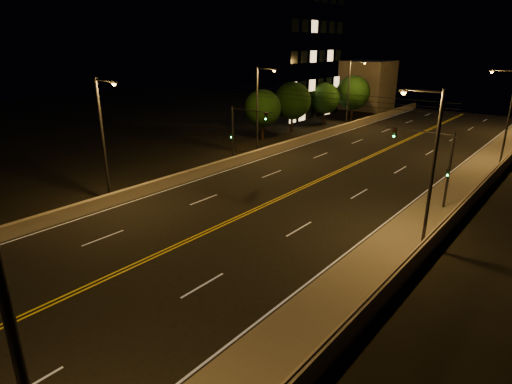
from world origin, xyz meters
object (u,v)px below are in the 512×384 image
Objects in this scene: streetlight_5 at (259,106)px; tree_0 at (262,108)px; building_tower at (253,14)px; tree_1 at (292,101)px; tree_2 at (324,98)px; traffic_signal_right at (435,160)px; traffic_signal_left at (240,129)px; streetlight_4 at (104,133)px; streetlight_1 at (429,160)px; streetlight_2 at (507,112)px; tree_3 at (353,93)px; streetlight_6 at (350,90)px.

streetlight_5 reaches higher than tree_0.
streetlight_5 is at bearing -49.28° from building_tower.
tree_2 is (0.50, 7.76, -0.38)m from tree_1.
traffic_signal_right is 1.00× the size of traffic_signal_left.
streetlight_4 reaches higher than tree_0.
streetlight_5 is 1.38× the size of tree_1.
tree_1 is at bearing 108.97° from streetlight_5.
traffic_signal_left is at bearing 161.22° from streetlight_1.
streetlight_5 is at bearing -79.24° from tree_2.
tree_2 is (-3.92, 39.25, -1.50)m from streetlight_4.
streetlight_4 is at bearing -161.31° from streetlight_1.
traffic_signal_right is at bearing -35.48° from tree_1.
traffic_signal_right is at bearing -95.49° from streetlight_2.
tree_3 is at bearing 95.84° from traffic_signal_left.
streetlight_5 is 26.06m from tree_3.
streetlight_6 reaches higher than tree_3.
tree_2 is at bearing 87.14° from tree_0.
streetlight_5 reaches higher than tree_2.
traffic_signal_right is (19.90, 14.16, -1.69)m from streetlight_4.
streetlight_2 is at bearing 38.52° from traffic_signal_left.
streetlight_1 is at bearing -57.91° from tree_3.
tree_1 is 7.78m from tree_2.
streetlight_2 is 1.00× the size of streetlight_6.
tree_3 is (-23.41, 14.28, -0.99)m from streetlight_2.
tree_3 is at bearing 82.20° from tree_0.
streetlight_2 is at bearing -23.37° from streetlight_6.
traffic_signal_right is at bearing -33.07° from building_tower.
building_tower is (-16.61, 19.30, 10.45)m from streetlight_5.
tree_1 is at bearing 88.15° from tree_0.
tree_2 is (-3.92, 20.61, -1.50)m from streetlight_5.
traffic_signal_right is (-1.55, -16.16, -1.69)m from streetlight_2.
streetlight_5 is 1.00× the size of streetlight_6.
streetlight_4 reaches higher than tree_3.
building_tower is (-16.61, -1.66, 10.45)m from streetlight_6.
streetlight_1 is 22.65m from streetlight_4.
streetlight_1 is 1.51× the size of tree_2.
tree_2 is 0.89× the size of tree_3.
building_tower reaches higher than tree_2.
tree_1 is at bearing -100.64° from tree_3.
streetlight_4 is at bearing -144.57° from traffic_signal_right.
streetlight_1 reaches higher than traffic_signal_right.
streetlight_1 is at bearing -90.00° from streetlight_2.
streetlight_2 reaches higher than traffic_signal_right.
streetlight_4 is at bearing -82.01° from tree_1.
building_tower reaches higher than tree_3.
building_tower is at bearing 168.69° from streetlight_2.
traffic_signal_left is (1.15, -25.43, -1.69)m from streetlight_6.
streetlight_1 is 49.99m from building_tower.
streetlight_5 is 20.95m from streetlight_6.
streetlight_2 is 40.20m from building_tower.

